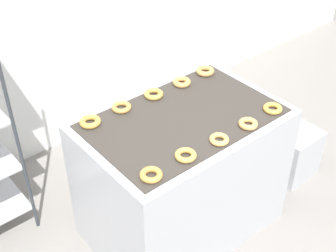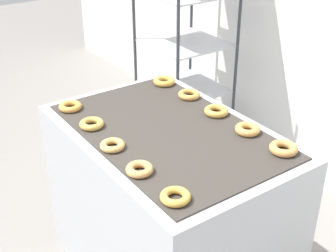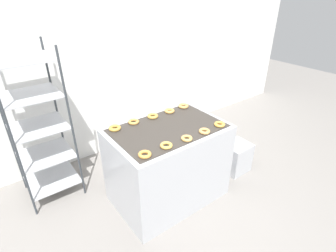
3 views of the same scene
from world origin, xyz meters
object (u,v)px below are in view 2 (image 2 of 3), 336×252
at_px(donut_far_leftmost, 164,81).
at_px(donut_far_rightmost, 283,148).
at_px(donut_far_left, 189,95).
at_px(fryer_machine, 168,208).
at_px(baking_rack_cart, 185,43).
at_px(donut_near_right, 139,169).
at_px(donut_far_right, 248,129).
at_px(donut_near_left, 92,124).
at_px(donut_far_center, 216,111).
at_px(donut_near_rightmost, 175,197).
at_px(donut_near_leftmost, 70,106).
at_px(donut_near_center, 112,145).

xyz_separation_m(donut_far_leftmost, donut_far_rightmost, (0.96, -0.00, 0.00)).
relative_size(donut_far_leftmost, donut_far_left, 1.04).
bearing_deg(fryer_machine, donut_far_rightmost, 33.02).
height_order(donut_far_left, donut_far_rightmost, donut_far_rightmost).
distance_m(baking_rack_cart, donut_near_right, 1.86).
height_order(baking_rack_cart, donut_far_left, baking_rack_cart).
distance_m(donut_far_left, donut_far_right, 0.49).
height_order(donut_near_left, donut_far_left, same).
bearing_deg(donut_far_center, donut_far_leftmost, 179.70).
bearing_deg(donut_far_left, donut_far_rightmost, -0.74).
bearing_deg(donut_far_right, donut_near_rightmost, -68.82).
relative_size(fryer_machine, donut_near_leftmost, 10.37).
relative_size(donut_near_center, donut_near_right, 0.98).
xyz_separation_m(donut_near_rightmost, donut_far_left, (-0.73, 0.62, 0.00)).
relative_size(donut_near_center, donut_far_rightmost, 0.88).
height_order(baking_rack_cart, donut_near_center, baking_rack_cart).
height_order(donut_near_center, donut_far_leftmost, donut_far_leftmost).
height_order(fryer_machine, donut_near_leftmost, donut_near_leftmost).
bearing_deg(donut_near_rightmost, donut_far_rightmost, 90.72).
distance_m(donut_near_leftmost, donut_far_rightmost, 1.14).
distance_m(baking_rack_cart, donut_far_center, 1.29).
distance_m(baking_rack_cart, donut_far_right, 1.51).
xyz_separation_m(donut_near_left, donut_near_rightmost, (0.73, -0.01, -0.00)).
distance_m(donut_near_left, donut_far_leftmost, 0.65).
xyz_separation_m(donut_near_leftmost, donut_near_rightmost, (0.97, -0.00, -0.00)).
distance_m(fryer_machine, donut_far_leftmost, 0.76).
bearing_deg(donut_near_rightmost, donut_far_leftmost, 147.58).
height_order(donut_near_left, donut_far_leftmost, donut_far_leftmost).
distance_m(donut_near_left, donut_near_right, 0.49).
bearing_deg(donut_far_rightmost, donut_far_center, -179.71).
distance_m(donut_near_center, donut_near_right, 0.25).
bearing_deg(fryer_machine, donut_far_center, 88.90).
distance_m(donut_near_rightmost, donut_far_right, 0.65).
relative_size(donut_near_leftmost, donut_far_right, 0.99).
relative_size(donut_near_leftmost, donut_near_left, 1.00).
bearing_deg(donut_near_right, donut_far_left, 127.44).
distance_m(donut_far_right, donut_far_rightmost, 0.23).
xyz_separation_m(baking_rack_cart, donut_near_leftmost, (0.63, -1.25, 0.05)).
xyz_separation_m(donut_near_center, donut_far_center, (0.01, 0.62, 0.00)).
xyz_separation_m(donut_far_center, donut_far_right, (0.24, -0.01, 0.00)).
bearing_deg(baking_rack_cart, donut_far_rightmost, -21.79).
distance_m(donut_far_leftmost, donut_far_center, 0.49).
relative_size(donut_near_leftmost, donut_near_center, 1.06).
xyz_separation_m(baking_rack_cart, donut_far_right, (1.37, -0.64, 0.05)).
distance_m(fryer_machine, donut_near_center, 0.59).
relative_size(donut_far_leftmost, donut_far_rightmost, 1.00).
height_order(fryer_machine, donut_near_left, donut_near_left).
bearing_deg(baking_rack_cart, donut_far_right, -25.24).
bearing_deg(donut_near_left, donut_near_center, -4.12).
distance_m(baking_rack_cart, donut_near_center, 1.68).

